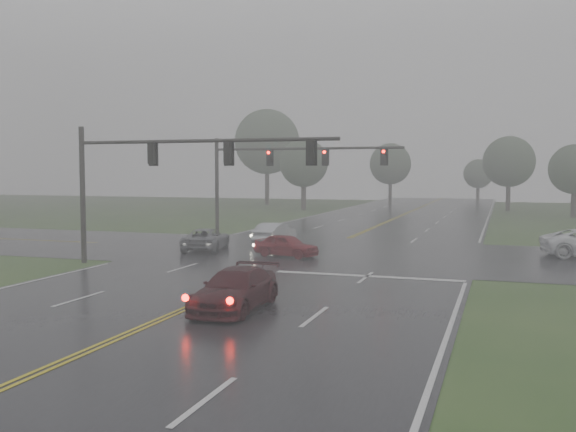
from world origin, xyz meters
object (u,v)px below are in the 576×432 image
(sedan_maroon, at_px, (235,310))
(car_grey, at_px, (206,250))
(signal_gantry_far, at_px, (272,166))
(sedan_silver, at_px, (275,244))
(sedan_red, at_px, (286,257))
(signal_gantry_near, at_px, (156,167))

(sedan_maroon, height_order, car_grey, sedan_maroon)
(signal_gantry_far, bearing_deg, sedan_silver, -68.62)
(signal_gantry_far, bearing_deg, sedan_red, -66.33)
(signal_gantry_far, bearing_deg, sedan_maroon, -72.88)
(signal_gantry_near, relative_size, signal_gantry_far, 0.97)
(signal_gantry_near, bearing_deg, sedan_maroon, -46.12)
(sedan_silver, bearing_deg, signal_gantry_far, -64.83)
(sedan_red, xyz_separation_m, car_grey, (-5.50, 1.32, 0.00))
(sedan_silver, height_order, car_grey, sedan_silver)
(sedan_silver, relative_size, car_grey, 0.88)
(sedan_red, relative_size, sedan_silver, 0.89)
(signal_gantry_near, height_order, signal_gantry_far, signal_gantry_far)
(sedan_maroon, distance_m, signal_gantry_far, 25.70)
(sedan_maroon, xyz_separation_m, car_grey, (-8.20, 14.63, 0.00))
(sedan_red, distance_m, signal_gantry_near, 8.80)
(car_grey, distance_m, signal_gantry_far, 10.75)
(sedan_silver, relative_size, signal_gantry_far, 0.29)
(sedan_silver, bearing_deg, sedan_maroon, 109.78)
(car_grey, relative_size, signal_gantry_near, 0.34)
(sedan_silver, height_order, signal_gantry_far, signal_gantry_far)
(sedan_maroon, relative_size, signal_gantry_far, 0.34)
(car_grey, distance_m, signal_gantry_near, 8.36)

